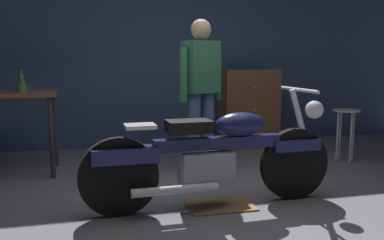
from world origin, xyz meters
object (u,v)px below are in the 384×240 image
at_px(person_standing, 201,89).
at_px(shop_stool, 346,121).
at_px(bottle, 21,82).
at_px(mug_green_speckled, 22,88).
at_px(wooden_dresser, 248,108).
at_px(motorcycle, 214,155).

distance_m(person_standing, shop_stool, 1.89).
relative_size(person_standing, bottle, 6.93).
xyz_separation_m(mug_green_speckled, bottle, (-0.05, 0.36, 0.05)).
bearing_deg(mug_green_speckled, person_standing, -7.04).
distance_m(wooden_dresser, mug_green_speckled, 3.05).
relative_size(wooden_dresser, bottle, 4.56).
height_order(motorcycle, bottle, bottle).
distance_m(motorcycle, bottle, 2.50).
height_order(shop_stool, mug_green_speckled, mug_green_speckled).
xyz_separation_m(motorcycle, shop_stool, (2.04, 1.15, 0.05)).
bearing_deg(motorcycle, wooden_dresser, 60.23).
bearing_deg(bottle, motorcycle, -45.40).
distance_m(shop_stool, wooden_dresser, 1.40).
distance_m(person_standing, bottle, 2.01).
relative_size(motorcycle, bottle, 9.09).
xyz_separation_m(shop_stool, wooden_dresser, (-0.82, 1.13, 0.05)).
relative_size(motorcycle, wooden_dresser, 1.99).
relative_size(mug_green_speckled, bottle, 0.50).
distance_m(motorcycle, shop_stool, 2.34).
height_order(wooden_dresser, mug_green_speckled, wooden_dresser).
bearing_deg(wooden_dresser, motorcycle, -118.17).
height_order(person_standing, bottle, person_standing).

